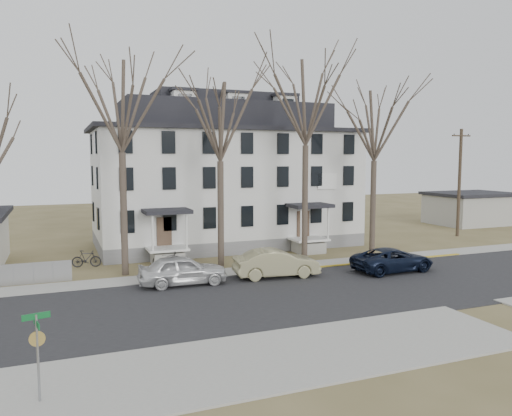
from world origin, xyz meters
name	(u,v)px	position (x,y,z in m)	size (l,w,h in m)	color
ground	(377,298)	(0.00, 0.00, 0.00)	(120.00, 120.00, 0.00)	brown
main_road	(355,289)	(0.00, 2.00, 0.00)	(120.00, 10.00, 0.04)	#27272A
far_sidewalk	(303,266)	(0.00, 8.00, 0.00)	(120.00, 2.00, 0.08)	#A09F97
near_sidewalk_left	(269,360)	(-8.00, -5.00, 0.00)	(20.00, 5.00, 0.08)	#A09F97
yellow_curb	(377,263)	(5.00, 7.10, 0.00)	(14.00, 0.25, 0.06)	gold
boarding_house	(225,178)	(-2.00, 17.95, 5.38)	(20.80, 12.36, 12.05)	slate
distant_building	(471,208)	(26.00, 20.00, 1.68)	(8.50, 6.50, 3.35)	#A09F97
tree_far_left	(121,99)	(-11.00, 9.80, 10.34)	(8.40, 8.40, 13.72)	#473B31
tree_mid_left	(220,115)	(-5.00, 9.80, 9.60)	(7.80, 7.80, 12.74)	#473B31
tree_center	(306,96)	(1.00, 9.80, 11.08)	(9.00, 9.00, 14.70)	#473B31
tree_mid_right	(375,121)	(6.50, 9.80, 9.60)	(7.80, 7.80, 12.74)	#473B31
utility_pole_far	(459,181)	(18.50, 14.00, 4.90)	(2.00, 0.28, 9.50)	#3D3023
car_silver	(183,271)	(-8.38, 6.11, 0.82)	(1.94, 4.83, 1.65)	silver
car_tan	(276,264)	(-2.88, 5.84, 0.82)	(1.73, 4.96, 1.63)	gray
car_navy	(393,260)	(4.35, 4.55, 0.72)	(2.38, 5.17, 1.44)	black
bicycle_left	(167,259)	(-8.18, 11.16, 0.50)	(0.66, 1.90, 1.00)	black
bicycle_right	(86,259)	(-13.04, 12.70, 0.55)	(0.51, 1.81, 1.09)	black
street_sign	(37,344)	(-15.28, -5.40, 1.75)	(0.75, 0.75, 2.65)	gray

